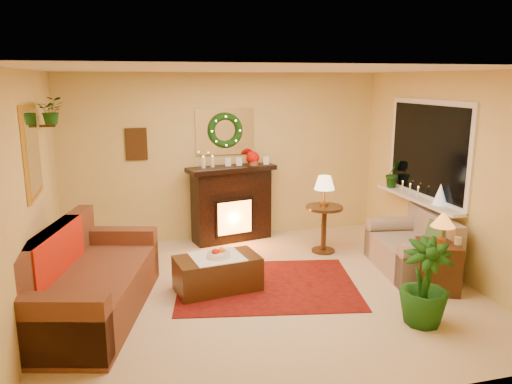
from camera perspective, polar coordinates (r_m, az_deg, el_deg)
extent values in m
plane|color=beige|center=(6.13, 0.86, -11.25)|extent=(5.00, 5.00, 0.00)
plane|color=white|center=(5.60, 0.95, 13.83)|extent=(5.00, 5.00, 0.00)
plane|color=#EFD88C|center=(7.88, -3.56, 4.02)|extent=(5.00, 5.00, 0.00)
plane|color=#EFD88C|center=(3.69, 10.50, -6.39)|extent=(5.00, 5.00, 0.00)
plane|color=#EFD88C|center=(5.61, -24.52, -0.73)|extent=(4.50, 4.50, 0.00)
plane|color=#EFD88C|center=(6.83, 21.53, 1.79)|extent=(4.50, 4.50, 0.00)
cube|color=#460F03|center=(6.28, 1.23, -10.58)|extent=(2.45, 2.02, 0.01)
cube|color=brown|center=(5.67, -18.29, -9.28)|extent=(1.53, 2.39, 0.95)
cube|color=red|center=(5.82, -18.60, -8.48)|extent=(0.78, 1.27, 0.02)
cube|color=black|center=(7.84, -2.82, -1.61)|extent=(1.27, 0.63, 1.11)
sphere|color=#CD0B00|center=(7.77, -0.39, 3.92)|extent=(0.21, 0.21, 0.21)
cylinder|color=white|center=(7.56, -6.02, 3.30)|extent=(0.06, 0.06, 0.19)
cylinder|color=white|center=(7.63, -4.98, 3.41)|extent=(0.06, 0.06, 0.18)
cube|color=white|center=(7.81, -3.57, 6.90)|extent=(0.92, 0.02, 0.72)
torus|color=#194719|center=(7.77, -3.52, 7.02)|extent=(0.55, 0.11, 0.55)
cube|color=#381E11|center=(7.68, -13.52, 5.35)|extent=(0.32, 0.03, 0.48)
cube|color=gold|center=(5.82, -24.27, 4.27)|extent=(0.03, 0.84, 1.00)
imported|color=#194719|center=(6.51, -22.21, 7.20)|extent=(0.33, 0.28, 0.36)
cube|color=gray|center=(6.92, 17.25, -5.29)|extent=(0.95, 1.44, 0.78)
cube|color=white|center=(7.23, 19.04, 4.56)|extent=(0.03, 1.86, 1.36)
cube|color=black|center=(7.22, 18.94, 4.56)|extent=(0.02, 1.70, 1.22)
cube|color=white|center=(7.29, 17.96, -0.74)|extent=(0.22, 1.86, 0.04)
cone|color=white|center=(6.90, 20.31, -0.21)|extent=(0.18, 0.18, 0.27)
imported|color=#193B19|center=(7.82, 15.41, 1.92)|extent=(0.30, 0.24, 0.55)
cylinder|color=black|center=(7.41, 7.75, -4.38)|extent=(0.65, 0.65, 0.69)
cone|color=#FFE79F|center=(7.29, 7.80, -0.16)|extent=(0.30, 0.30, 0.45)
cube|color=#4C281B|center=(6.44, 19.97, -8.25)|extent=(0.64, 0.64, 0.59)
cone|color=orange|center=(6.32, 20.52, -4.16)|extent=(0.29, 0.29, 0.42)
cube|color=black|center=(6.11, -4.43, -9.25)|extent=(1.06, 0.68, 0.42)
cylinder|color=white|center=(6.00, -4.28, -7.20)|extent=(0.28, 0.28, 0.06)
imported|color=#1E4319|center=(5.49, 18.75, -9.85)|extent=(1.91, 1.91, 2.73)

